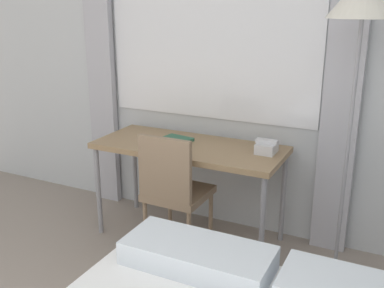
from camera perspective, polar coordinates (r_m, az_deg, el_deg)
The scene contains 6 objects.
wall_back_with_window at distance 3.28m, azimuth 6.95°, elevation 11.52°, with size 5.44×0.13×2.70m.
desk at distance 3.20m, azimuth -0.36°, elevation -1.08°, with size 1.35×0.58×0.73m.
desk_chair at distance 3.05m, azimuth -2.36°, elevation -5.53°, with size 0.41×0.41×0.88m.
standing_lamp at distance 2.66m, azimuth 20.83°, elevation 15.07°, with size 0.38×0.38×1.86m.
telephone at distance 3.05m, azimuth 9.45°, elevation -0.40°, with size 0.15×0.15×0.09m.
book at distance 3.27m, azimuth -1.97°, elevation 0.59°, with size 0.23×0.19×0.02m.
Camera 1 is at (1.04, -0.11, 1.69)m, focal length 42.00 mm.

